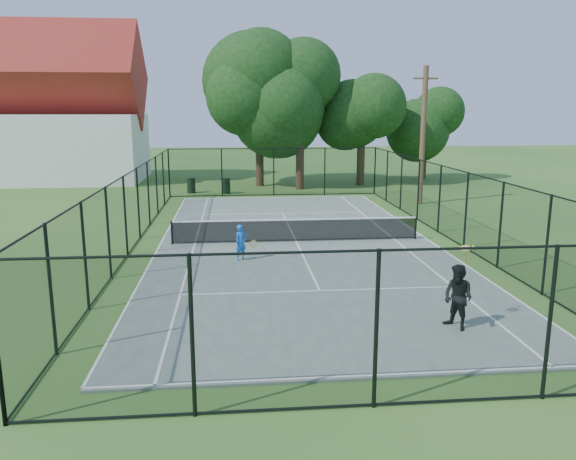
{
  "coord_description": "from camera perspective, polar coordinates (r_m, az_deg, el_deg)",
  "views": [
    {
      "loc": [
        -2.46,
        -22.2,
        5.35
      ],
      "look_at": [
        -0.63,
        -3.0,
        1.2
      ],
      "focal_mm": 35.0,
      "sensor_mm": 36.0,
      "label": 1
    }
  ],
  "objects": [
    {
      "name": "trash_bin_right",
      "position": [
        36.71,
        -6.31,
        4.5
      ],
      "size": [
        0.58,
        0.58,
        1.01
      ],
      "color": "black",
      "rests_on": "ground"
    },
    {
      "name": "tree_near_mid",
      "position": [
        38.25,
        1.25,
        12.82
      ],
      "size": [
        7.2,
        7.2,
        9.41
      ],
      "color": "#332114",
      "rests_on": "ground"
    },
    {
      "name": "player_blue",
      "position": [
        20.09,
        -4.79,
        -1.28
      ],
      "size": [
        0.87,
        0.53,
        1.29
      ],
      "color": "blue",
      "rests_on": "tennis_court"
    },
    {
      "name": "ground",
      "position": [
        22.97,
        0.84,
        -1.33
      ],
      "size": [
        120.0,
        120.0,
        0.0
      ],
      "primitive_type": "plane",
      "color": "#2F5F20"
    },
    {
      "name": "player_black",
      "position": [
        14.39,
        16.89,
        -6.55
      ],
      "size": [
        1.05,
        1.1,
        2.02
      ],
      "color": "black",
      "rests_on": "tennis_court"
    },
    {
      "name": "tennis_court",
      "position": [
        22.97,
        0.84,
        -1.25
      ],
      "size": [
        11.0,
        24.0,
        0.06
      ],
      "primitive_type": "cube",
      "color": "#55645C",
      "rests_on": "ground"
    },
    {
      "name": "building",
      "position": [
        46.53,
        -24.1,
        10.6
      ],
      "size": [
        15.3,
        8.15,
        11.87
      ],
      "color": "silver",
      "rests_on": "ground"
    },
    {
      "name": "tennis_net",
      "position": [
        22.84,
        0.85,
        0.08
      ],
      "size": [
        10.08,
        0.08,
        0.95
      ],
      "color": "black",
      "rests_on": "tennis_court"
    },
    {
      "name": "fence",
      "position": [
        22.67,
        0.85,
        2.36
      ],
      "size": [
        13.1,
        26.1,
        3.0
      ],
      "color": "black",
      "rests_on": "ground"
    },
    {
      "name": "utility_pole",
      "position": [
        33.0,
        13.54,
        9.34
      ],
      "size": [
        1.4,
        0.3,
        7.73
      ],
      "color": "#4C3823",
      "rests_on": "ground"
    },
    {
      "name": "trash_bin_left",
      "position": [
        37.26,
        -9.81,
        4.49
      ],
      "size": [
        0.58,
        0.58,
        0.99
      ],
      "color": "black",
      "rests_on": "ground"
    },
    {
      "name": "tree_far_right",
      "position": [
        45.39,
        13.71,
        10.12
      ],
      "size": [
        4.9,
        4.9,
        6.48
      ],
      "color": "#332114",
      "rests_on": "ground"
    },
    {
      "name": "tree_near_right",
      "position": [
        40.85,
        7.51,
        11.21
      ],
      "size": [
        5.42,
        5.42,
        7.48
      ],
      "color": "#332114",
      "rests_on": "ground"
    },
    {
      "name": "tree_near_left",
      "position": [
        39.97,
        -2.96,
        12.97
      ],
      "size": [
        7.39,
        7.39,
        9.64
      ],
      "color": "#332114",
      "rests_on": "ground"
    }
  ]
}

